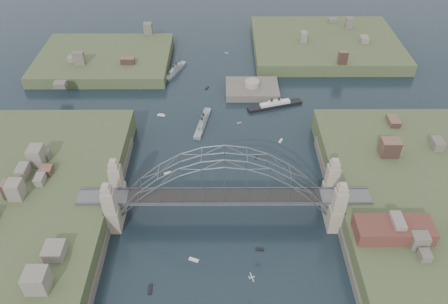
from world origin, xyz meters
The scene contains 25 objects.
ground centered at (0.00, 0.00, 0.00)m, with size 500.00×500.00×0.00m, color black.
bridge centered at (0.00, 0.00, 12.32)m, with size 84.00×13.80×24.60m.
shore_west centered at (-57.32, 0.00, 1.97)m, with size 50.50×90.00×12.00m.
shore_east centered at (57.32, 0.00, 1.97)m, with size 50.50×90.00×12.00m.
headland_nw centered at (-55.00, 95.00, 0.50)m, with size 60.00×45.00×9.00m, color #3C4828.
headland_ne centered at (50.00, 110.00, 0.75)m, with size 70.00×55.00×9.50m, color #3C4828.
fort_island centered at (12.00, 70.00, -0.34)m, with size 22.00×16.00×9.40m.
wharf_shed centered at (44.00, -14.00, 10.00)m, with size 20.00×8.00×4.00m, color #592D26.
finger_pier centered at (39.00, -28.00, 0.70)m, with size 4.00×22.00×1.40m, color #535356.
naval_cruiser_near centered at (-7.99, 46.72, 0.91)m, with size 6.16×19.60×5.84m.
naval_cruiser_far centered at (-21.66, 87.11, 0.92)m, with size 8.88×17.13×5.91m.
ocean_liner centered at (20.55, 58.77, 0.86)m, with size 22.51×9.67×5.55m.
aeroplane centered at (6.57, -25.12, 5.34)m, with size 1.57×2.75×0.41m.
small_boat_a centered at (-18.74, 19.03, 0.15)m, with size 2.58×1.62×0.45m.
small_boat_b centered at (11.13, 26.91, 0.15)m, with size 0.96×1.69×0.45m.
small_boat_c centered at (-8.29, -15.93, 0.15)m, with size 2.89×1.82×0.45m.
small_boat_d centered at (20.64, 36.32, 0.15)m, with size 1.81×2.51×0.45m.
small_boat_e centered at (-24.41, 52.70, 0.28)m, with size 3.13×1.56×1.43m.
small_boat_f centered at (5.92, 47.42, 0.15)m, with size 1.82×1.15×0.45m.
small_boat_h centered at (-7.12, 73.17, 0.15)m, with size 1.61×2.38×0.45m.
small_boat_i centered at (35.04, 17.89, 0.15)m, with size 1.23×2.24×0.45m.
small_boat_j centered at (-18.96, -24.97, 0.15)m, with size 1.08×2.84×0.45m.
small_boat_k centered at (1.65, 105.52, 0.15)m, with size 2.04×1.74×0.45m.
small_boat_l centered at (-35.88, 33.71, 0.28)m, with size 2.69×1.87×1.43m.
small_boat_m centered at (9.74, -12.54, 0.15)m, with size 2.39×1.06×0.45m.
Camera 1 is at (-0.43, -89.04, 97.78)m, focal length 35.20 mm.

